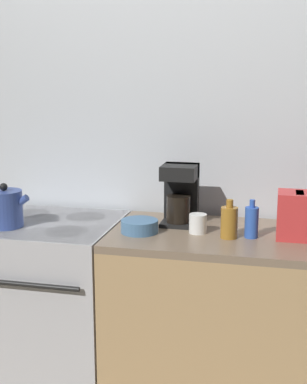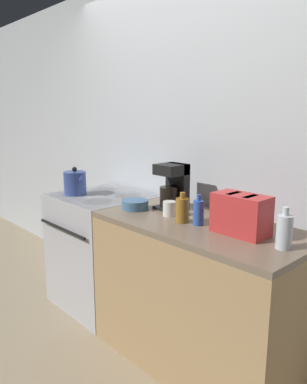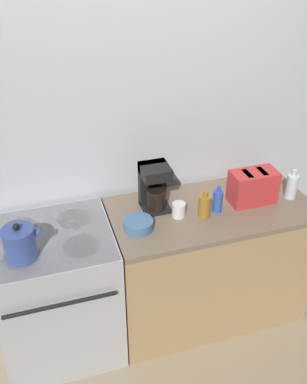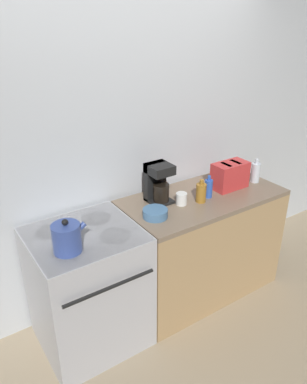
{
  "view_description": "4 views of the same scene",
  "coord_description": "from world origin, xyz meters",
  "px_view_note": "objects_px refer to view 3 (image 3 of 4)",
  "views": [
    {
      "loc": [
        0.58,
        -2.14,
        1.65
      ],
      "look_at": [
        0.0,
        0.36,
        1.09
      ],
      "focal_mm": 50.0,
      "sensor_mm": 36.0,
      "label": 1
    },
    {
      "loc": [
        1.84,
        -1.32,
        1.56
      ],
      "look_at": [
        0.0,
        0.38,
        1.02
      ],
      "focal_mm": 35.0,
      "sensor_mm": 36.0,
      "label": 2
    },
    {
      "loc": [
        -0.55,
        -1.73,
        2.47
      ],
      "look_at": [
        0.08,
        0.35,
        1.09
      ],
      "focal_mm": 40.0,
      "sensor_mm": 36.0,
      "label": 3
    },
    {
      "loc": [
        -1.34,
        -1.67,
        2.23
      ],
      "look_at": [
        0.04,
        0.4,
        1.03
      ],
      "focal_mm": 35.0,
      "sensor_mm": 36.0,
      "label": 4
    }
  ],
  "objects_px": {
    "kettle": "(20,243)",
    "bottle_clear": "(292,186)",
    "coffee_maker": "(154,185)",
    "cup_white": "(179,210)",
    "bottle_blue": "(218,201)",
    "bottle_amber": "(205,206)",
    "stove": "(59,291)",
    "toaster": "(253,187)",
    "bowl": "(138,225)"
  },
  "relations": [
    {
      "from": "kettle",
      "to": "bottle_clear",
      "type": "xyz_separation_m",
      "value": [
        1.73,
        0.09,
        -0.01
      ]
    },
    {
      "from": "kettle",
      "to": "coffee_maker",
      "type": "xyz_separation_m",
      "value": [
        0.83,
        0.25,
        0.06
      ]
    },
    {
      "from": "bottle_clear",
      "to": "cup_white",
      "type": "height_order",
      "value": "bottle_clear"
    },
    {
      "from": "kettle",
      "to": "bottle_clear",
      "type": "relative_size",
      "value": 1.07
    },
    {
      "from": "bottle_blue",
      "to": "cup_white",
      "type": "bearing_deg",
      "value": 176.12
    },
    {
      "from": "kettle",
      "to": "bottle_amber",
      "type": "distance_m",
      "value": 1.1
    },
    {
      "from": "stove",
      "to": "kettle",
      "type": "xyz_separation_m",
      "value": [
        -0.16,
        -0.13,
        0.54
      ]
    },
    {
      "from": "toaster",
      "to": "bottle_blue",
      "type": "bearing_deg",
      "value": -171.84
    },
    {
      "from": "bottle_amber",
      "to": "cup_white",
      "type": "bearing_deg",
      "value": 163.18
    },
    {
      "from": "bottle_blue",
      "to": "bowl",
      "type": "relative_size",
      "value": 1.01
    },
    {
      "from": "coffee_maker",
      "to": "bottle_blue",
      "type": "bearing_deg",
      "value": -24.14
    },
    {
      "from": "bottle_amber",
      "to": "bottle_blue",
      "type": "relative_size",
      "value": 1.01
    },
    {
      "from": "bottle_amber",
      "to": "bowl",
      "type": "distance_m",
      "value": 0.43
    },
    {
      "from": "coffee_maker",
      "to": "cup_white",
      "type": "relative_size",
      "value": 3.3
    },
    {
      "from": "kettle",
      "to": "toaster",
      "type": "height_order",
      "value": "kettle"
    },
    {
      "from": "stove",
      "to": "bottle_blue",
      "type": "distance_m",
      "value": 1.17
    },
    {
      "from": "toaster",
      "to": "coffee_maker",
      "type": "xyz_separation_m",
      "value": [
        -0.63,
        0.13,
        0.05
      ]
    },
    {
      "from": "kettle",
      "to": "toaster",
      "type": "xyz_separation_m",
      "value": [
        1.46,
        0.13,
        0.02
      ]
    },
    {
      "from": "coffee_maker",
      "to": "stove",
      "type": "bearing_deg",
      "value": -169.91
    },
    {
      "from": "bottle_amber",
      "to": "cup_white",
      "type": "distance_m",
      "value": 0.16
    },
    {
      "from": "stove",
      "to": "bottle_amber",
      "type": "bearing_deg",
      "value": -4.38
    },
    {
      "from": "kettle",
      "to": "cup_white",
      "type": "bearing_deg",
      "value": 6.36
    },
    {
      "from": "coffee_maker",
      "to": "bowl",
      "type": "xyz_separation_m",
      "value": [
        -0.16,
        -0.2,
        -0.13
      ]
    },
    {
      "from": "kettle",
      "to": "bottle_blue",
      "type": "distance_m",
      "value": 1.2
    },
    {
      "from": "stove",
      "to": "toaster",
      "type": "height_order",
      "value": "toaster"
    },
    {
      "from": "cup_white",
      "to": "toaster",
      "type": "bearing_deg",
      "value": 2.27
    },
    {
      "from": "coffee_maker",
      "to": "bottle_amber",
      "type": "distance_m",
      "value": 0.34
    },
    {
      "from": "kettle",
      "to": "coffee_maker",
      "type": "relative_size",
      "value": 0.73
    },
    {
      "from": "kettle",
      "to": "bottle_clear",
      "type": "height_order",
      "value": "kettle"
    },
    {
      "from": "toaster",
      "to": "bottle_amber",
      "type": "distance_m",
      "value": 0.37
    },
    {
      "from": "bowl",
      "to": "kettle",
      "type": "bearing_deg",
      "value": -175.58
    },
    {
      "from": "toaster",
      "to": "coffee_maker",
      "type": "distance_m",
      "value": 0.64
    },
    {
      "from": "bottle_blue",
      "to": "bowl",
      "type": "height_order",
      "value": "bottle_blue"
    },
    {
      "from": "stove",
      "to": "bottle_blue",
      "type": "relative_size",
      "value": 5.09
    },
    {
      "from": "kettle",
      "to": "bowl",
      "type": "distance_m",
      "value": 0.68
    },
    {
      "from": "kettle",
      "to": "bottle_blue",
      "type": "height_order",
      "value": "kettle"
    },
    {
      "from": "toaster",
      "to": "coffee_maker",
      "type": "relative_size",
      "value": 0.97
    },
    {
      "from": "bottle_amber",
      "to": "stove",
      "type": "bearing_deg",
      "value": 175.62
    },
    {
      "from": "stove",
      "to": "bottle_clear",
      "type": "relative_size",
      "value": 4.45
    },
    {
      "from": "cup_white",
      "to": "bowl",
      "type": "height_order",
      "value": "cup_white"
    },
    {
      "from": "stove",
      "to": "cup_white",
      "type": "relative_size",
      "value": 9.9
    },
    {
      "from": "cup_white",
      "to": "coffee_maker",
      "type": "bearing_deg",
      "value": 127.71
    },
    {
      "from": "toaster",
      "to": "cup_white",
      "type": "xyz_separation_m",
      "value": [
        -0.51,
        -0.02,
        -0.06
      ]
    },
    {
      "from": "bottle_clear",
      "to": "toaster",
      "type": "bearing_deg",
      "value": 172.77
    },
    {
      "from": "coffee_maker",
      "to": "cup_white",
      "type": "distance_m",
      "value": 0.22
    },
    {
      "from": "kettle",
      "to": "toaster",
      "type": "bearing_deg",
      "value": 4.93
    },
    {
      "from": "bottle_clear",
      "to": "cup_white",
      "type": "xyz_separation_m",
      "value": [
        -0.78,
        0.01,
        -0.04
      ]
    },
    {
      "from": "stove",
      "to": "bowl",
      "type": "xyz_separation_m",
      "value": [
        0.52,
        -0.08,
        0.48
      ]
    },
    {
      "from": "bottle_amber",
      "to": "bottle_clear",
      "type": "xyz_separation_m",
      "value": [
        0.63,
        0.03,
        0.01
      ]
    },
    {
      "from": "stove",
      "to": "bottle_clear",
      "type": "distance_m",
      "value": 1.66
    }
  ]
}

